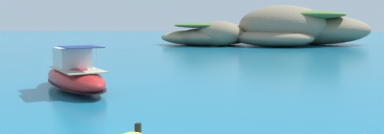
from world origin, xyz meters
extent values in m
ellipsoid|color=#84755B|center=(5.45, 64.98, 1.63)|extent=(19.62, 17.74, 3.26)
ellipsoid|color=#84755B|center=(7.54, 68.58, 3.95)|extent=(23.96, 23.93, 7.90)
ellipsoid|color=#84755B|center=(7.12, 71.88, 2.60)|extent=(22.62, 19.83, 5.20)
ellipsoid|color=#9E8966|center=(9.62, 75.45, 1.96)|extent=(12.10, 12.18, 3.93)
ellipsoid|color=#84755B|center=(14.61, 74.04, 3.02)|extent=(23.02, 19.79, 6.04)
ellipsoid|color=#756651|center=(5.74, 73.98, 2.45)|extent=(10.33, 10.20, 4.89)
ellipsoid|color=#517538|center=(11.87, 68.96, 6.02)|extent=(15.15, 13.77, 1.67)
ellipsoid|color=#9E8966|center=(-3.99, 70.42, 2.13)|extent=(14.91, 16.74, 4.26)
ellipsoid|color=#84755B|center=(-4.53, 63.96, 2.42)|extent=(11.44, 11.57, 4.84)
ellipsoid|color=#9E8966|center=(-10.10, 67.56, 1.49)|extent=(17.59, 15.93, 2.98)
ellipsoid|color=#84755B|center=(-7.44, 65.80, 1.72)|extent=(16.09, 16.55, 3.44)
ellipsoid|color=#517538|center=(-7.90, 65.59, 3.97)|extent=(11.39, 10.36, 1.10)
ellipsoid|color=red|center=(-7.88, 12.35, 0.78)|extent=(8.19, 8.61, 1.56)
ellipsoid|color=black|center=(-7.88, 12.35, 0.43)|extent=(8.36, 8.78, 0.19)
cube|color=#C6B793|center=(-7.42, 11.84, 1.44)|extent=(5.12, 5.29, 0.06)
cube|color=silver|center=(-8.19, 12.69, 2.11)|extent=(3.15, 3.19, 1.28)
cube|color=#2D4756|center=(-9.07, 13.65, 2.24)|extent=(1.51, 1.42, 0.68)
cylinder|color=silver|center=(-10.29, 14.99, 1.62)|extent=(1.44, 1.32, 0.04)
cube|color=navy|center=(-6.80, 11.17, 2.90)|extent=(3.43, 3.47, 0.04)
cylinder|color=silver|center=(-7.51, 10.52, 2.17)|extent=(0.03, 0.03, 1.46)
cylinder|color=silver|center=(-6.09, 11.81, 2.17)|extent=(0.03, 0.03, 1.46)
cube|color=black|center=(-0.40, 2.77, 0.40)|extent=(0.21, 0.21, 0.36)
camera|label=1|loc=(4.26, -11.04, 4.32)|focal=36.68mm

